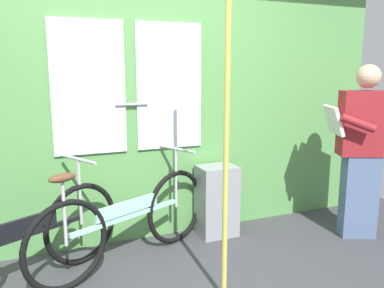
{
  "coord_description": "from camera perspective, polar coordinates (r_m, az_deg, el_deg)",
  "views": [
    {
      "loc": [
        -1.0,
        -2.14,
        1.54
      ],
      "look_at": [
        0.15,
        0.68,
        0.96
      ],
      "focal_mm": 36.9,
      "sensor_mm": 36.0,
      "label": 1
    }
  ],
  "objects": [
    {
      "name": "train_door_wall",
      "position": [
        3.53,
        -5.91,
        6.29
      ],
      "size": [
        4.72,
        0.28,
        2.43
      ],
      "color": "#56934C",
      "rests_on": "ground_plane"
    },
    {
      "name": "bicycle_leaning_behind",
      "position": [
        3.22,
        -9.38,
        -10.94
      ],
      "size": [
        1.6,
        0.81,
        0.87
      ],
      "rotation": [
        0.0,
        0.0,
        0.43
      ],
      "color": "black",
      "rests_on": "ground_plane"
    },
    {
      "name": "bicycle_near_door",
      "position": [
        3.07,
        -23.59,
        -12.82
      ],
      "size": [
        1.48,
        0.83,
        0.87
      ],
      "rotation": [
        0.0,
        0.0,
        0.48
      ],
      "color": "black",
      "rests_on": "ground_plane"
    },
    {
      "name": "passenger_reading_newspaper",
      "position": [
        3.87,
        23.29,
        -0.61
      ],
      "size": [
        0.61,
        0.54,
        1.58
      ],
      "rotation": [
        0.0,
        0.0,
        2.73
      ],
      "color": "slate",
      "rests_on": "ground_plane"
    },
    {
      "name": "handrail_pole",
      "position": [
        2.49,
        5.02,
        2.78
      ],
      "size": [
        0.04,
        0.04,
        2.39
      ],
      "primitive_type": "cylinder",
      "color": "#C6C14C",
      "rests_on": "ground_plane"
    },
    {
      "name": "trash_bin_by_wall",
      "position": [
        3.72,
        3.6,
        -8.16
      ],
      "size": [
        0.35,
        0.28,
        0.66
      ],
      "primitive_type": "cube",
      "color": "gray",
      "rests_on": "ground_plane"
    }
  ]
}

